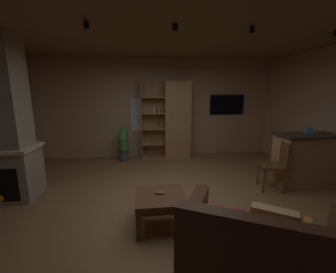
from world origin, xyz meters
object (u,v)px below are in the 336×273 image
(kitchen_bar_counter, at_px, (312,159))
(wall_mounted_tv, at_px, (227,105))
(stone_fireplace, at_px, (2,129))
(table_book_0, at_px, (160,192))
(potted_floor_plant, at_px, (123,143))
(coffee_table, at_px, (160,201))
(leather_couch, at_px, (263,252))
(dining_chair, at_px, (277,162))
(tissue_box, at_px, (308,131))
(bookshelf_cabinet, at_px, (174,121))

(kitchen_bar_counter, bearing_deg, wall_mounted_tv, 108.85)
(stone_fireplace, xyz_separation_m, table_book_0, (2.51, -1.07, -0.76))
(potted_floor_plant, bearing_deg, coffee_table, -76.29)
(kitchen_bar_counter, relative_size, wall_mounted_tv, 1.43)
(kitchen_bar_counter, height_order, leather_couch, kitchen_bar_counter)
(dining_chair, relative_size, wall_mounted_tv, 0.92)
(stone_fireplace, height_order, dining_chair, stone_fireplace)
(coffee_table, bearing_deg, dining_chair, 20.61)
(stone_fireplace, xyz_separation_m, dining_chair, (4.76, -0.26, -0.69))
(stone_fireplace, xyz_separation_m, wall_mounted_tv, (4.76, 2.23, 0.24))
(tissue_box, height_order, potted_floor_plant, tissue_box)
(bookshelf_cabinet, relative_size, potted_floor_plant, 2.34)
(bookshelf_cabinet, relative_size, leather_couch, 1.17)
(stone_fireplace, bearing_deg, kitchen_bar_counter, -1.56)
(wall_mounted_tv, bearing_deg, bookshelf_cabinet, -172.42)
(table_book_0, xyz_separation_m, potted_floor_plant, (-0.72, 2.89, 0.03))
(leather_couch, bearing_deg, bookshelf_cabinet, 93.18)
(leather_couch, relative_size, table_book_0, 13.17)
(coffee_table, bearing_deg, kitchen_bar_counter, 17.43)
(bookshelf_cabinet, xyz_separation_m, dining_chair, (1.59, -2.28, -0.51))
(leather_couch, bearing_deg, tissue_box, 44.52)
(tissue_box, distance_m, table_book_0, 3.17)
(leather_couch, xyz_separation_m, coffee_table, (-0.90, 1.00, 0.06))
(coffee_table, xyz_separation_m, dining_chair, (2.25, 0.85, 0.17))
(leather_couch, bearing_deg, dining_chair, 53.79)
(stone_fireplace, bearing_deg, dining_chair, -3.18)
(tissue_box, bearing_deg, kitchen_bar_counter, -27.99)
(dining_chair, distance_m, wall_mounted_tv, 2.66)
(bookshelf_cabinet, height_order, coffee_table, bookshelf_cabinet)
(bookshelf_cabinet, xyz_separation_m, leather_couch, (0.23, -4.13, -0.74))
(kitchen_bar_counter, xyz_separation_m, dining_chair, (-0.81, -0.11, 0.01))
(tissue_box, xyz_separation_m, potted_floor_plant, (-3.67, 1.92, -0.59))
(stone_fireplace, distance_m, kitchen_bar_counter, 5.61)
(coffee_table, bearing_deg, wall_mounted_tv, 56.05)
(kitchen_bar_counter, distance_m, potted_floor_plant, 4.26)
(bookshelf_cabinet, relative_size, kitchen_bar_counter, 1.47)
(tissue_box, relative_size, dining_chair, 0.13)
(dining_chair, height_order, potted_floor_plant, dining_chair)
(table_book_0, relative_size, potted_floor_plant, 0.15)
(tissue_box, distance_m, potted_floor_plant, 4.18)
(coffee_table, bearing_deg, bookshelf_cabinet, 77.94)
(bookshelf_cabinet, distance_m, dining_chair, 2.82)
(kitchen_bar_counter, bearing_deg, coffee_table, -162.57)
(stone_fireplace, distance_m, tissue_box, 5.46)
(bookshelf_cabinet, distance_m, wall_mounted_tv, 1.65)
(leather_couch, relative_size, potted_floor_plant, 2.00)
(table_book_0, distance_m, potted_floor_plant, 2.98)
(kitchen_bar_counter, xyz_separation_m, potted_floor_plant, (-3.78, 1.98, -0.03))
(kitchen_bar_counter, distance_m, wall_mounted_tv, 2.68)
(stone_fireplace, relative_size, kitchen_bar_counter, 1.90)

